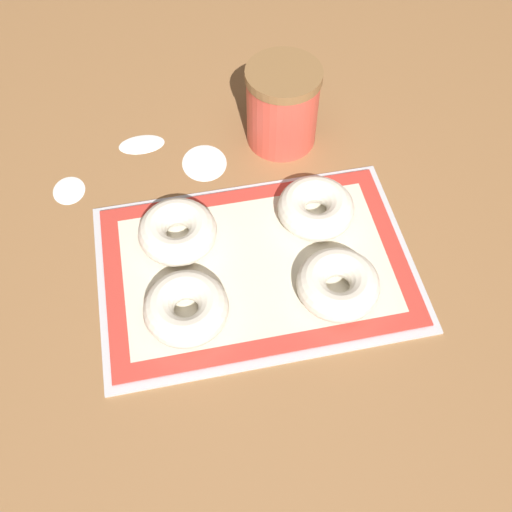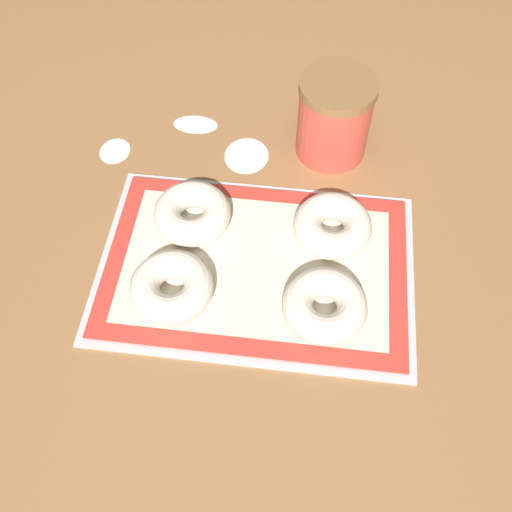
% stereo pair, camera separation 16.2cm
% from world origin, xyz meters
% --- Properties ---
extents(ground_plane, '(2.80, 2.80, 0.00)m').
position_xyz_m(ground_plane, '(0.00, 0.00, 0.00)').
color(ground_plane, olive).
extents(baking_tray, '(0.49, 0.33, 0.01)m').
position_xyz_m(baking_tray, '(-0.01, 0.01, 0.00)').
color(baking_tray, silver).
rests_on(baking_tray, ground_plane).
extents(baking_mat, '(0.46, 0.31, 0.00)m').
position_xyz_m(baking_mat, '(-0.01, 0.01, 0.01)').
color(baking_mat, red).
rests_on(baking_mat, baking_tray).
extents(bagel_front_left, '(0.12, 0.12, 0.04)m').
position_xyz_m(bagel_front_left, '(-0.12, -0.06, 0.03)').
color(bagel_front_left, silver).
rests_on(bagel_front_left, baking_mat).
extents(bagel_front_right, '(0.12, 0.12, 0.04)m').
position_xyz_m(bagel_front_right, '(0.10, -0.07, 0.03)').
color(bagel_front_right, silver).
rests_on(bagel_front_right, baking_mat).
extents(bagel_back_left, '(0.12, 0.12, 0.04)m').
position_xyz_m(bagel_back_left, '(-0.12, 0.08, 0.03)').
color(bagel_back_left, silver).
rests_on(bagel_back_left, baking_mat).
extents(bagel_back_right, '(0.12, 0.12, 0.04)m').
position_xyz_m(bagel_back_right, '(0.10, 0.08, 0.03)').
color(bagel_back_right, silver).
rests_on(bagel_back_right, baking_mat).
extents(flour_canister, '(0.13, 0.13, 0.15)m').
position_xyz_m(flour_canister, '(0.09, 0.28, 0.07)').
color(flour_canister, '#DB4C3D').
rests_on(flour_canister, ground_plane).
extents(flour_patch_near, '(0.05, 0.06, 0.00)m').
position_xyz_m(flour_patch_near, '(-0.29, 0.22, 0.00)').
color(flour_patch_near, white).
rests_on(flour_patch_near, ground_plane).
extents(flour_patch_far, '(0.08, 0.09, 0.00)m').
position_xyz_m(flour_patch_far, '(-0.05, 0.24, 0.00)').
color(flour_patch_far, white).
rests_on(flour_patch_far, ground_plane).
extents(flour_patch_side, '(0.08, 0.05, 0.00)m').
position_xyz_m(flour_patch_side, '(-0.16, 0.31, 0.00)').
color(flour_patch_side, white).
rests_on(flour_patch_side, ground_plane).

